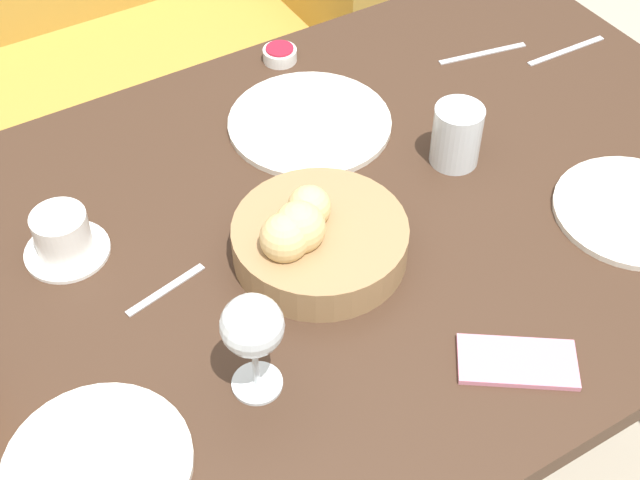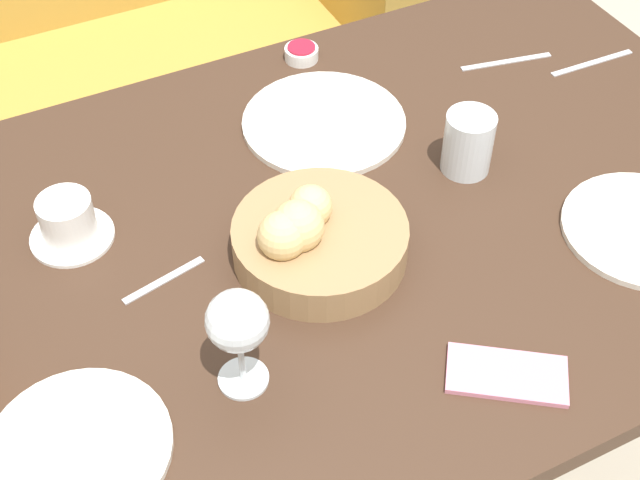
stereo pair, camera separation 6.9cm
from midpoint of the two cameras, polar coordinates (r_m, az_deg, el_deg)
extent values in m
plane|color=#A89E89|center=(1.89, 1.54, -14.97)|extent=(10.00, 10.00, 0.00)
cube|color=#3D281C|center=(1.30, 2.16, 0.24)|extent=(1.46, 0.92, 0.03)
cube|color=#3D281C|center=(2.10, 13.12, 6.51)|extent=(0.06, 0.06, 0.70)
cube|color=#B28938|center=(2.34, -12.88, 6.98)|extent=(1.48, 0.70, 0.43)
cube|color=#B28938|center=(2.46, 2.03, 13.38)|extent=(0.14, 0.70, 0.63)
cylinder|color=#99754C|center=(1.23, 1.59, -0.13)|extent=(0.25, 0.25, 0.05)
sphere|color=#DBB775|center=(1.17, -0.75, 0.22)|extent=(0.07, 0.07, 0.07)
sphere|color=#DBB775|center=(1.19, 0.22, 0.84)|extent=(0.07, 0.07, 0.07)
sphere|color=#DBB775|center=(1.22, 1.00, 2.12)|extent=(0.06, 0.06, 0.06)
cylinder|color=silver|center=(1.09, -13.44, -12.90)|extent=(0.22, 0.22, 0.01)
cylinder|color=silver|center=(1.46, 1.61, 7.49)|extent=(0.27, 0.27, 0.01)
cylinder|color=silver|center=(1.38, 10.88, 6.09)|extent=(0.08, 0.08, 0.10)
cylinder|color=silver|center=(1.12, -3.15, -8.90)|extent=(0.06, 0.06, 0.00)
cylinder|color=silver|center=(1.09, -3.24, -7.71)|extent=(0.01, 0.01, 0.07)
sphere|color=silver|center=(1.03, -3.41, -5.24)|extent=(0.08, 0.08, 0.08)
cylinder|color=white|center=(1.31, -14.13, 0.19)|extent=(0.12, 0.12, 0.01)
cylinder|color=white|center=(1.29, -14.42, 1.29)|extent=(0.08, 0.08, 0.07)
cylinder|color=white|center=(1.61, 0.06, 11.82)|extent=(0.06, 0.06, 0.02)
cylinder|color=#A3192D|center=(1.60, 0.06, 12.21)|extent=(0.05, 0.05, 0.00)
cube|color=#B7B7BC|center=(1.64, 13.03, 11.03)|extent=(0.17, 0.04, 0.00)
cube|color=#B7B7BC|center=(1.68, 18.16, 10.69)|extent=(0.17, 0.02, 0.00)
cube|color=#B7B7BC|center=(1.23, -8.40, -2.61)|extent=(0.13, 0.04, 0.00)
cube|color=pink|center=(1.15, 13.56, -8.43)|extent=(0.17, 0.15, 0.01)
camera|label=1|loc=(0.03, -88.40, 1.68)|focal=50.00mm
camera|label=2|loc=(0.03, 91.60, -1.68)|focal=50.00mm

